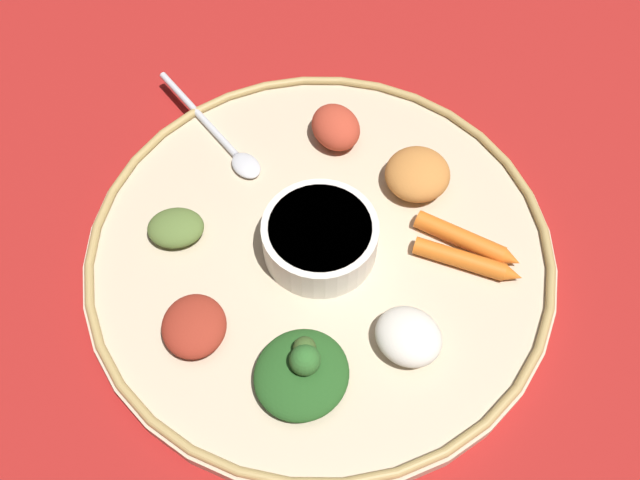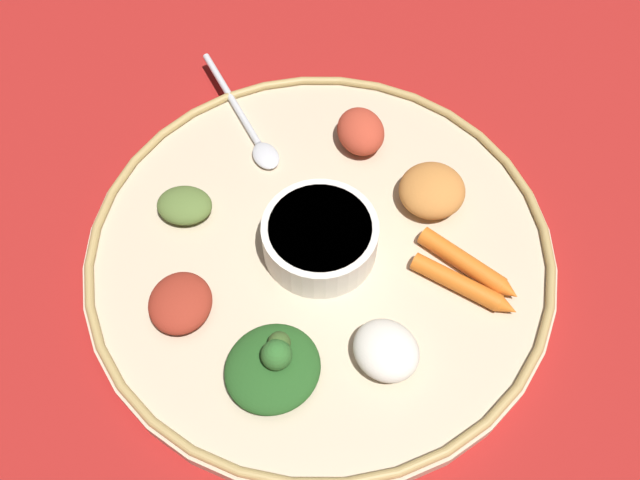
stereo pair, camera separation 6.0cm
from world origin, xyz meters
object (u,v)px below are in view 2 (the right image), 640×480
object	(u,v)px
spoon	(249,128)
carrot_outer	(468,264)
center_bowl	(320,237)
carrot_near_spoon	(463,285)
greens_pile	(273,366)

from	to	relation	value
spoon	carrot_outer	xyz separation A→B (m)	(-0.25, -0.05, 0.00)
spoon	carrot_outer	size ratio (longest dim) A/B	1.71
center_bowl	carrot_near_spoon	xyz separation A→B (m)	(-0.11, -0.07, -0.01)
center_bowl	carrot_outer	distance (m)	0.13
center_bowl	carrot_near_spoon	distance (m)	0.13
center_bowl	spoon	xyz separation A→B (m)	(0.15, -0.03, -0.02)
spoon	greens_pile	world-z (taller)	greens_pile
spoon	carrot_near_spoon	size ratio (longest dim) A/B	1.78
center_bowl	greens_pile	world-z (taller)	greens_pile
carrot_near_spoon	spoon	bearing A→B (deg)	8.04
greens_pile	carrot_near_spoon	bearing A→B (deg)	-103.93
center_bowl	carrot_outer	world-z (taller)	center_bowl
greens_pile	carrot_outer	world-z (taller)	greens_pile
spoon	greens_pile	size ratio (longest dim) A/B	1.93
center_bowl	carrot_near_spoon	bearing A→B (deg)	-147.63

